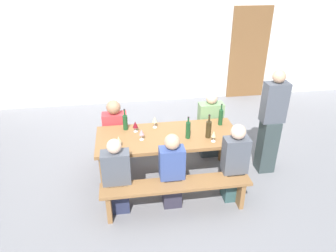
{
  "coord_description": "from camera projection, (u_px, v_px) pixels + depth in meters",
  "views": [
    {
      "loc": [
        -0.58,
        -3.86,
        2.96
      ],
      "look_at": [
        0.0,
        0.0,
        0.9
      ],
      "focal_mm": 33.58,
      "sensor_mm": 36.0,
      "label": 1
    }
  ],
  "objects": [
    {
      "name": "tasting_table",
      "position": [
        168.0,
        140.0,
        4.52
      ],
      "size": [
        2.04,
        0.84,
        0.75
      ],
      "color": "olive",
      "rests_on": "ground"
    },
    {
      "name": "wooden_door",
      "position": [
        249.0,
        54.0,
        7.28
      ],
      "size": [
        0.9,
        0.06,
        2.1
      ],
      "primitive_type": "cube",
      "color": "brown",
      "rests_on": "ground"
    },
    {
      "name": "wine_glass_4",
      "position": [
        214.0,
        134.0,
        4.28
      ],
      "size": [
        0.06,
        0.06,
        0.16
      ],
      "color": "silver",
      "rests_on": "tasting_table"
    },
    {
      "name": "seated_guest_far_0",
      "position": [
        116.0,
        134.0,
        4.99
      ],
      "size": [
        0.38,
        0.24,
        1.09
      ],
      "rotation": [
        0.0,
        0.0,
        -1.57
      ],
      "color": "navy",
      "rests_on": "ground"
    },
    {
      "name": "wine_bottle_1",
      "position": [
        209.0,
        129.0,
        4.38
      ],
      "size": [
        0.08,
        0.08,
        0.35
      ],
      "color": "#332814",
      "rests_on": "tasting_table"
    },
    {
      "name": "wine_bottle_3",
      "position": [
        221.0,
        117.0,
        4.72
      ],
      "size": [
        0.06,
        0.06,
        0.34
      ],
      "color": "#194723",
      "rests_on": "tasting_table"
    },
    {
      "name": "ground_plane",
      "position": [
        168.0,
        178.0,
        4.84
      ],
      "size": [
        24.0,
        24.0,
        0.0
      ],
      "primitive_type": "plane",
      "color": "slate"
    },
    {
      "name": "bench_near",
      "position": [
        176.0,
        189.0,
        4.04
      ],
      "size": [
        1.94,
        0.3,
        0.45
      ],
      "color": "olive",
      "rests_on": "ground"
    },
    {
      "name": "wine_glass_2",
      "position": [
        119.0,
        140.0,
        4.16
      ],
      "size": [
        0.07,
        0.07,
        0.16
      ],
      "color": "silver",
      "rests_on": "tasting_table"
    },
    {
      "name": "wine_bottle_2",
      "position": [
        188.0,
        130.0,
        4.36
      ],
      "size": [
        0.07,
        0.07,
        0.33
      ],
      "color": "#194723",
      "rests_on": "tasting_table"
    },
    {
      "name": "seated_guest_near_1",
      "position": [
        172.0,
        172.0,
        4.09
      ],
      "size": [
        0.32,
        0.24,
        1.08
      ],
      "rotation": [
        0.0,
        0.0,
        1.57
      ],
      "color": "#2E2B3A",
      "rests_on": "ground"
    },
    {
      "name": "back_wall",
      "position": [
        146.0,
        31.0,
        6.83
      ],
      "size": [
        14.0,
        0.2,
        3.2
      ],
      "primitive_type": "cube",
      "color": "white",
      "rests_on": "ground"
    },
    {
      "name": "seated_guest_far_1",
      "position": [
        210.0,
        127.0,
        5.19
      ],
      "size": [
        0.4,
        0.24,
        1.13
      ],
      "rotation": [
        0.0,
        0.0,
        -1.57
      ],
      "color": "#3B4549",
      "rests_on": "ground"
    },
    {
      "name": "wine_glass_3",
      "position": [
        135.0,
        125.0,
        4.53
      ],
      "size": [
        0.08,
        0.08,
        0.17
      ],
      "color": "silver",
      "rests_on": "tasting_table"
    },
    {
      "name": "wine_bottle_0",
      "position": [
        125.0,
        122.0,
        4.59
      ],
      "size": [
        0.07,
        0.07,
        0.33
      ],
      "color": "#194723",
      "rests_on": "tasting_table"
    },
    {
      "name": "seated_guest_near_2",
      "position": [
        234.0,
        165.0,
        4.19
      ],
      "size": [
        0.33,
        0.24,
        1.15
      ],
      "rotation": [
        0.0,
        0.0,
        1.57
      ],
      "color": "#2F4E4F",
      "rests_on": "ground"
    },
    {
      "name": "wine_glass_0",
      "position": [
        141.0,
        132.0,
        4.32
      ],
      "size": [
        0.07,
        0.07,
        0.16
      ],
      "color": "silver",
      "rests_on": "tasting_table"
    },
    {
      "name": "seated_guest_near_0",
      "position": [
        117.0,
        178.0,
        4.0
      ],
      "size": [
        0.36,
        0.24,
        1.07
      ],
      "rotation": [
        0.0,
        0.0,
        1.57
      ],
      "color": "#282E4A",
      "rests_on": "ground"
    },
    {
      "name": "wine_glass_1",
      "position": [
        155.0,
        120.0,
        4.63
      ],
      "size": [
        0.07,
        0.07,
        0.18
      ],
      "color": "silver",
      "rests_on": "tasting_table"
    },
    {
      "name": "standing_host",
      "position": [
        271.0,
        125.0,
        4.67
      ],
      "size": [
        0.34,
        0.24,
        1.64
      ],
      "rotation": [
        0.0,
        0.0,
        3.14
      ],
      "color": "#323E3F",
      "rests_on": "ground"
    },
    {
      "name": "bench_far",
      "position": [
        162.0,
        135.0,
        5.3
      ],
      "size": [
        1.94,
        0.3,
        0.45
      ],
      "color": "olive",
      "rests_on": "ground"
    }
  ]
}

